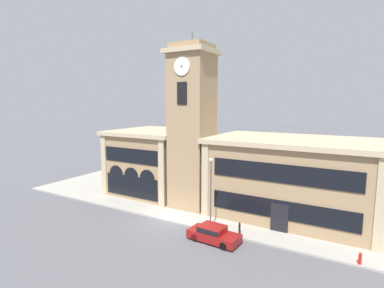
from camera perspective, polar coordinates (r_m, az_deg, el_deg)
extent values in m
plane|color=#56565B|center=(29.78, -4.79, -14.50)|extent=(300.00, 300.00, 0.00)
cube|color=#A39E93|center=(35.42, 1.88, -10.64)|extent=(43.19, 14.17, 0.15)
cube|color=#9E7F5B|center=(31.79, 0.04, 2.09)|extent=(3.95, 3.95, 16.24)
cube|color=tan|center=(32.04, 0.04, 17.11)|extent=(4.65, 4.65, 0.45)
cube|color=#9E7F5B|center=(32.13, 0.04, 18.04)|extent=(3.63, 3.63, 0.60)
cylinder|color=#4C4C51|center=(32.30, 0.04, 19.61)|extent=(0.10, 0.10, 1.20)
cylinder|color=silver|center=(30.10, -1.95, 14.59)|extent=(1.80, 0.10, 1.80)
cylinder|color=black|center=(30.04, -2.03, 14.60)|extent=(0.14, 0.04, 0.14)
cylinder|color=silver|center=(32.87, -3.11, 14.01)|extent=(0.10, 1.80, 1.80)
cylinder|color=black|center=(32.91, -3.22, 14.00)|extent=(0.04, 0.14, 0.14)
cube|color=black|center=(29.91, -1.92, 9.64)|extent=(1.11, 0.10, 2.20)
cube|color=#9E7F5B|center=(38.44, -6.89, -3.57)|extent=(9.24, 9.30, 7.46)
cube|color=tan|center=(37.85, -6.99, 2.31)|extent=(9.94, 10.00, 0.45)
cube|color=tan|center=(37.79, -16.42, -4.04)|extent=(0.70, 0.16, 7.46)
cube|color=tan|center=(32.26, -5.85, -5.78)|extent=(0.70, 0.16, 7.46)
cube|color=black|center=(34.57, -11.61, -2.20)|extent=(7.57, 0.10, 1.64)
cube|color=black|center=(35.36, -11.45, -7.92)|extent=(7.39, 0.10, 2.39)
cylinder|color=black|center=(36.59, -14.24, -5.54)|extent=(2.03, 0.06, 2.03)
cylinder|color=black|center=(35.05, -11.52, -6.05)|extent=(2.03, 0.06, 2.03)
cylinder|color=black|center=(33.60, -8.55, -6.58)|extent=(2.03, 0.06, 2.03)
cube|color=#9E7F5B|center=(31.57, 18.52, -6.51)|extent=(15.32, 9.30, 7.40)
cube|color=tan|center=(30.85, 18.84, 0.57)|extent=(16.02, 10.00, 0.45)
cube|color=tan|center=(29.58, 2.49, -7.06)|extent=(0.70, 0.16, 7.40)
cube|color=tan|center=(26.51, 32.26, -10.08)|extent=(0.70, 0.16, 7.40)
cube|color=black|center=(26.72, 16.63, -5.42)|extent=(12.56, 0.10, 1.63)
cube|color=black|center=(27.89, 16.29, -13.45)|extent=(1.50, 0.12, 2.66)
cube|color=black|center=(27.62, 16.36, -11.89)|extent=(12.56, 0.10, 1.66)
cube|color=maroon|center=(25.70, 4.19, -17.04)|extent=(4.39, 2.11, 0.66)
cube|color=maroon|center=(25.54, 3.86, -15.79)|extent=(2.16, 1.78, 0.49)
cube|color=black|center=(25.54, 3.86, -15.79)|extent=(2.08, 1.81, 0.37)
cylinder|color=black|center=(25.87, 7.78, -17.39)|extent=(0.64, 0.26, 0.62)
cylinder|color=black|center=(24.58, 6.03, -18.79)|extent=(0.64, 0.26, 0.62)
cylinder|color=black|center=(27.02, 2.53, -16.18)|extent=(0.64, 0.26, 0.62)
cylinder|color=black|center=(25.78, 0.57, -17.41)|extent=(0.64, 0.26, 0.62)
cylinder|color=#4C4C51|center=(26.96, 3.58, -9.75)|extent=(0.12, 0.12, 6.04)
sphere|color=silver|center=(26.17, 3.64, -3.06)|extent=(0.36, 0.36, 0.36)
cylinder|color=black|center=(26.89, 9.03, -15.73)|extent=(0.18, 0.18, 0.90)
sphere|color=black|center=(26.68, 9.06, -14.68)|extent=(0.16, 0.16, 0.16)
cylinder|color=red|center=(25.20, 29.36, -18.63)|extent=(0.22, 0.22, 0.70)
sphere|color=red|center=(25.02, 29.43, -17.75)|extent=(0.19, 0.19, 0.19)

